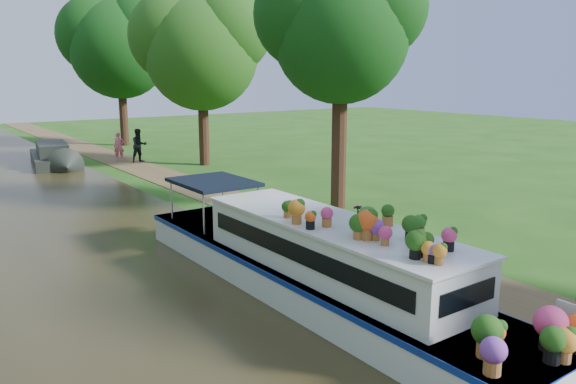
{
  "coord_description": "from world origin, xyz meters",
  "views": [
    {
      "loc": [
        -9.63,
        -12.45,
        4.92
      ],
      "look_at": [
        0.38,
        1.44,
        1.3
      ],
      "focal_mm": 35.0,
      "sensor_mm": 36.0,
      "label": 1
    }
  ],
  "objects": [
    {
      "name": "tree_near_far",
      "position": [
        3.98,
        26.09,
        7.05
      ],
      "size": [
        7.59,
        7.26,
        10.3
      ],
      "color": "black",
      "rests_on": "ground"
    },
    {
      "name": "towpath",
      "position": [
        1.2,
        0.0,
        0.01
      ],
      "size": [
        2.2,
        100.0,
        0.03
      ],
      "primitive_type": "cube",
      "color": "brown",
      "rests_on": "ground"
    },
    {
      "name": "tree_near_mid",
      "position": [
        4.48,
        15.08,
        6.44
      ],
      "size": [
        6.9,
        6.6,
        9.4
      ],
      "color": "black",
      "rests_on": "ground"
    },
    {
      "name": "second_boat",
      "position": [
        -2.38,
        19.51,
        0.51
      ],
      "size": [
        2.71,
        6.7,
        1.25
      ],
      "rotation": [
        0.0,
        0.0,
        -0.16
      ],
      "color": "black",
      "rests_on": "canal_water"
    },
    {
      "name": "verge_plant",
      "position": [
        -0.55,
        4.88,
        0.22
      ],
      "size": [
        0.48,
        0.45,
        0.44
      ],
      "primitive_type": "imported",
      "rotation": [
        0.0,
        0.0,
        -0.31
      ],
      "color": "#21661E",
      "rests_on": "ground"
    },
    {
      "name": "tree_near_overhang",
      "position": [
        3.79,
        3.06,
        6.6
      ],
      "size": [
        5.52,
        5.28,
        8.99
      ],
      "color": "black",
      "rests_on": "ground"
    },
    {
      "name": "canal_water",
      "position": [
        -6.0,
        0.0,
        0.01
      ],
      "size": [
        10.0,
        100.0,
        0.02
      ],
      "primitive_type": "cube",
      "color": "#2D2713",
      "rests_on": "ground"
    },
    {
      "name": "ground",
      "position": [
        0.0,
        0.0,
        0.0
      ],
      "size": [
        100.0,
        100.0,
        0.0
      ],
      "primitive_type": "plane",
      "color": "#1F4D13",
      "rests_on": "ground"
    },
    {
      "name": "pedestrian_pink",
      "position": [
        1.18,
        19.12,
        0.84
      ],
      "size": [
        0.67,
        0.53,
        1.61
      ],
      "primitive_type": "imported",
      "rotation": [
        0.0,
        0.0,
        -0.27
      ],
      "color": "#CE556A",
      "rests_on": "towpath"
    },
    {
      "name": "plant_boat",
      "position": [
        -2.25,
        -3.76,
        0.85
      ],
      "size": [
        2.29,
        13.52,
        2.26
      ],
      "color": "silver",
      "rests_on": "canal_water"
    },
    {
      "name": "pedestrian_dark",
      "position": [
        1.9,
        17.86,
        0.97
      ],
      "size": [
        0.96,
        0.77,
        1.88
      ],
      "primitive_type": "imported",
      "rotation": [
        0.0,
        0.0,
        0.07
      ],
      "color": "black",
      "rests_on": "towpath"
    }
  ]
}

